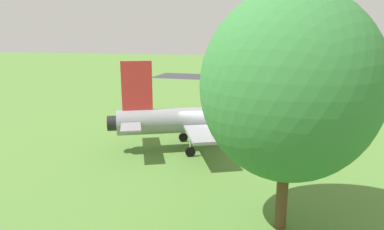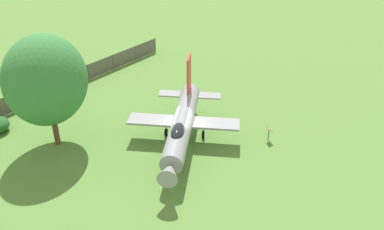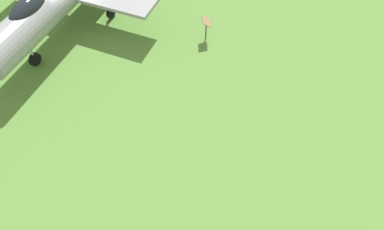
% 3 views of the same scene
% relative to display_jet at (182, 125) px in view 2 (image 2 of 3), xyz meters
% --- Properties ---
extents(ground_plane, '(200.00, 200.00, 0.00)m').
position_rel_display_jet_xyz_m(ground_plane, '(-0.32, -0.13, -1.91)').
color(ground_plane, '#568438').
extents(display_jet, '(11.96, 8.37, 5.50)m').
position_rel_display_jet_xyz_m(display_jet, '(0.00, 0.00, 0.00)').
color(display_jet, gray).
rests_on(display_jet, ground_plane).
extents(shade_tree, '(6.09, 5.39, 8.55)m').
position_rel_display_jet_xyz_m(shade_tree, '(4.23, -8.46, 3.35)').
color(shade_tree, brown).
rests_on(shade_tree, ground_plane).
extents(perimeter_fence, '(30.02, 4.32, 1.66)m').
position_rel_display_jet_xyz_m(perimeter_fence, '(-0.85, -15.01, -1.03)').
color(perimeter_fence, '#4C4238').
rests_on(perimeter_fence, ground_plane).
extents(info_plaque, '(0.70, 0.71, 1.14)m').
position_rel_display_jet_xyz_m(info_plaque, '(-4.01, 5.34, -1.05)').
color(info_plaque, '#333333').
rests_on(info_plaque, ground_plane).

